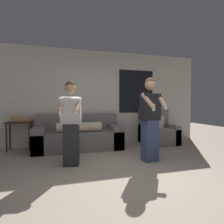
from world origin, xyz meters
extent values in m
plane|color=tan|center=(0.00, 0.00, 0.00)|extent=(14.00, 14.00, 0.00)
cube|color=beige|center=(0.00, 2.67, 1.35)|extent=(6.48, 0.06, 2.70)
cube|color=black|center=(1.23, 2.64, 1.55)|extent=(1.10, 0.01, 1.30)
cube|color=slate|center=(-0.56, 2.14, 0.23)|extent=(2.17, 0.90, 0.46)
cube|color=slate|center=(-0.56, 2.48, 0.68)|extent=(2.17, 0.22, 0.43)
cube|color=slate|center=(-1.50, 2.14, 0.30)|extent=(0.28, 0.90, 0.60)
cube|color=slate|center=(0.39, 2.14, 0.30)|extent=(0.28, 0.90, 0.60)
cylinder|color=#CCB299|center=(-0.56, 2.03, 0.58)|extent=(1.10, 0.24, 0.24)
cube|color=slate|center=(1.75, 2.16, 0.22)|extent=(0.94, 0.85, 0.45)
cube|color=slate|center=(1.75, 2.49, 0.72)|extent=(0.94, 0.20, 0.56)
cube|color=slate|center=(1.37, 2.16, 0.27)|extent=(0.18, 0.85, 0.55)
cube|color=slate|center=(2.12, 2.16, 0.27)|extent=(0.18, 0.85, 0.55)
cube|color=tan|center=(1.75, 2.12, 0.45)|extent=(0.80, 0.68, 0.01)
cube|color=beige|center=(1.75, 2.23, 0.64)|extent=(0.36, 0.14, 0.36)
cube|color=#332319|center=(-2.01, 2.43, 0.70)|extent=(0.58, 0.36, 0.04)
cylinder|color=#332319|center=(-2.27, 2.29, 0.34)|extent=(0.04, 0.04, 0.68)
cylinder|color=#332319|center=(-1.76, 2.29, 0.34)|extent=(0.04, 0.04, 0.68)
cylinder|color=#332319|center=(-2.27, 2.57, 0.34)|extent=(0.04, 0.04, 0.68)
cylinder|color=#332319|center=(-1.76, 2.57, 0.34)|extent=(0.04, 0.04, 0.68)
cube|color=tan|center=(-2.16, 2.41, 0.78)|extent=(0.10, 0.02, 0.17)
cube|color=tan|center=(-2.01, 2.43, 0.77)|extent=(0.13, 0.02, 0.15)
cube|color=tan|center=(-1.87, 2.45, 0.76)|extent=(0.16, 0.02, 0.13)
cube|color=#28282D|center=(-0.80, 0.97, 0.39)|extent=(0.32, 0.29, 0.78)
cube|color=silver|center=(-0.80, 0.94, 1.03)|extent=(0.42, 0.38, 0.53)
sphere|color=#A37A5B|center=(-0.80, 0.92, 1.44)|extent=(0.21, 0.21, 0.21)
sphere|color=#3D2819|center=(-0.80, 0.93, 1.48)|extent=(0.20, 0.20, 0.20)
cylinder|color=#A37A5B|center=(-0.98, 0.82, 1.14)|extent=(0.09, 0.36, 0.30)
cube|color=white|center=(-0.98, 0.66, 1.02)|extent=(0.04, 0.04, 0.13)
cylinder|color=#A37A5B|center=(-0.68, 0.76, 1.14)|extent=(0.19, 0.36, 0.30)
cube|color=white|center=(-0.73, 0.62, 1.02)|extent=(0.05, 0.04, 0.08)
cube|color=#384770|center=(0.75, 0.81, 0.42)|extent=(0.31, 0.27, 0.83)
cube|color=black|center=(0.75, 0.80, 1.10)|extent=(0.40, 0.27, 0.54)
sphere|color=tan|center=(0.75, 0.80, 1.54)|extent=(0.22, 0.22, 0.22)
sphere|color=brown|center=(0.75, 0.81, 1.58)|extent=(0.21, 0.21, 0.21)
cylinder|color=tan|center=(0.62, 0.64, 1.22)|extent=(0.18, 0.36, 0.32)
cube|color=white|center=(0.66, 0.49, 1.09)|extent=(0.04, 0.04, 0.13)
cylinder|color=tan|center=(0.93, 0.68, 1.22)|extent=(0.09, 0.36, 0.32)
cube|color=white|center=(0.92, 0.52, 1.09)|extent=(0.05, 0.04, 0.08)
camera|label=1|loc=(-0.91, -2.39, 1.14)|focal=28.00mm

